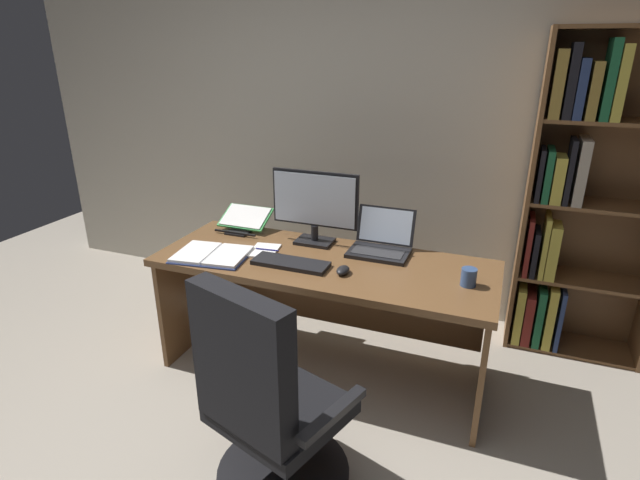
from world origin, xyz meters
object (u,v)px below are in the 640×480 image
at_px(desk, 328,285).
at_px(reading_stand_with_book, 244,220).
at_px(laptop, 381,244).
at_px(monitor, 315,207).
at_px(coffee_mug, 469,277).
at_px(keyboard, 291,263).
at_px(computer_mouse, 343,270).
at_px(bookshelf, 579,200).
at_px(open_binder, 212,254).
at_px(pen, 267,250).
at_px(notepad, 264,251).
at_px(office_chair, 266,411).

xyz_separation_m(desk, reading_stand_with_book, (-0.66, 0.21, 0.26)).
height_order(desk, laptop, laptop).
distance_m(monitor, coffee_mug, 0.98).
relative_size(keyboard, computer_mouse, 4.04).
xyz_separation_m(laptop, computer_mouse, (-0.11, -0.36, -0.03)).
distance_m(laptop, reading_stand_with_book, 0.92).
xyz_separation_m(bookshelf, keyboard, (-1.45, -0.94, -0.25)).
bearing_deg(reading_stand_with_book, bookshelf, 15.02).
bearing_deg(coffee_mug, reading_stand_with_book, 167.65).
xyz_separation_m(bookshelf, coffee_mug, (-0.52, -0.84, -0.22)).
bearing_deg(open_binder, desk, 15.15).
xyz_separation_m(monitor, coffee_mug, (0.93, -0.26, -0.18)).
height_order(pen, coffee_mug, coffee_mug).
distance_m(keyboard, open_binder, 0.47).
height_order(bookshelf, computer_mouse, bookshelf).
height_order(laptop, computer_mouse, laptop).
relative_size(bookshelf, notepad, 9.25).
bearing_deg(laptop, coffee_mug, -27.12).
distance_m(reading_stand_with_book, pen, 0.43).
xyz_separation_m(office_chair, coffee_mug, (0.69, 0.88, 0.34)).
distance_m(keyboard, coffee_mug, 0.93).
relative_size(desk, laptop, 5.56).
xyz_separation_m(office_chair, notepad, (-0.46, 0.91, 0.30)).
bearing_deg(notepad, pen, 0.00).
relative_size(laptop, notepad, 1.62).
bearing_deg(keyboard, laptop, 41.54).
bearing_deg(office_chair, reading_stand_with_book, 140.24).
bearing_deg(desk, monitor, 133.42).
xyz_separation_m(desk, office_chair, (0.10, -0.99, -0.10)).
xyz_separation_m(reading_stand_with_book, coffee_mug, (1.44, -0.32, -0.02)).
relative_size(keyboard, pen, 3.00).
bearing_deg(open_binder, reading_stand_with_book, 88.45).
bearing_deg(office_chair, notepad, 135.08).
bearing_deg(pen, laptop, 21.34).
bearing_deg(keyboard, desk, 55.13).
height_order(keyboard, computer_mouse, computer_mouse).
bearing_deg(desk, bookshelf, 29.32).
distance_m(bookshelf, keyboard, 1.74).
distance_m(desk, coffee_mug, 0.82).
relative_size(laptop, reading_stand_with_book, 1.06).
distance_m(monitor, reading_stand_with_book, 0.54).
height_order(open_binder, notepad, open_binder).
bearing_deg(pen, reading_stand_with_book, 136.98).
bearing_deg(laptop, reading_stand_with_book, 176.87).
distance_m(desk, keyboard, 0.32).
height_order(monitor, notepad, monitor).
relative_size(reading_stand_with_book, pen, 2.28).
bearing_deg(bookshelf, monitor, -158.12).
bearing_deg(computer_mouse, open_binder, -176.26).
relative_size(keyboard, reading_stand_with_book, 1.32).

